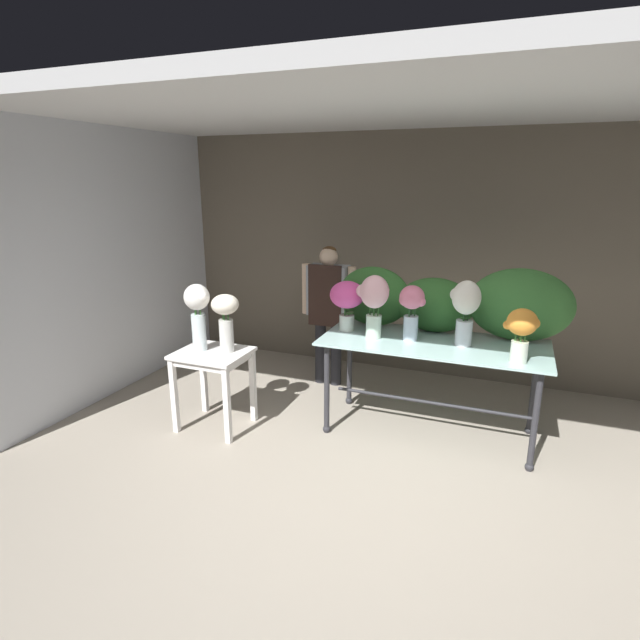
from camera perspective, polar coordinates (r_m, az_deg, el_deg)
ground_plane at (r=4.79m, az=7.39°, el=-12.09°), size 7.75×7.75×0.00m
wall_back at (r=5.88m, az=11.76°, el=7.07°), size 5.96×0.12×2.74m
wall_left at (r=5.78m, az=-22.22°, el=6.08°), size 0.12×3.34×2.74m
ceiling_slab at (r=4.28m, az=8.81°, el=23.32°), size 6.08×3.34×0.12m
display_table_glass at (r=4.49m, az=12.62°, el=-4.12°), size 1.92×0.85×0.88m
side_table_white at (r=4.65m, az=-12.08°, el=-4.85°), size 0.63×0.54×0.73m
florist at (r=5.43m, az=0.94°, el=2.15°), size 0.61×0.24×1.54m
foliage_backdrop at (r=4.64m, az=15.41°, el=1.89°), size 2.08×0.32×0.63m
vase_ivory_carnations at (r=4.33m, az=16.18°, el=1.44°), size 0.26×0.24×0.56m
vase_sunset_stock at (r=4.08m, az=21.94°, el=-1.08°), size 0.26×0.23×0.42m
vase_fuchsia_peonies at (r=4.58m, az=3.17°, el=2.46°), size 0.34×0.32×0.46m
vase_blush_freesia at (r=4.39m, az=6.15°, el=2.36°), size 0.30×0.25×0.56m
vase_rosy_hydrangea at (r=4.37m, az=10.34°, el=1.40°), size 0.23×0.21×0.49m
vase_white_roses_tall at (r=4.57m, az=-13.71°, el=0.98°), size 0.24×0.23×0.61m
vase_cream_lisianthus_tall at (r=4.49m, az=-10.66°, el=0.32°), size 0.24×0.24×0.53m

